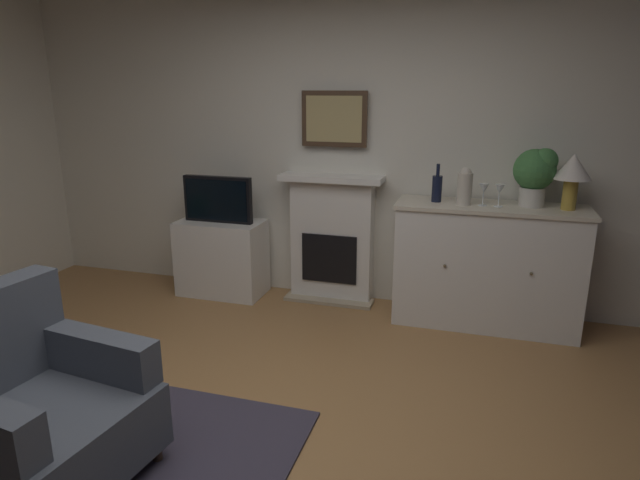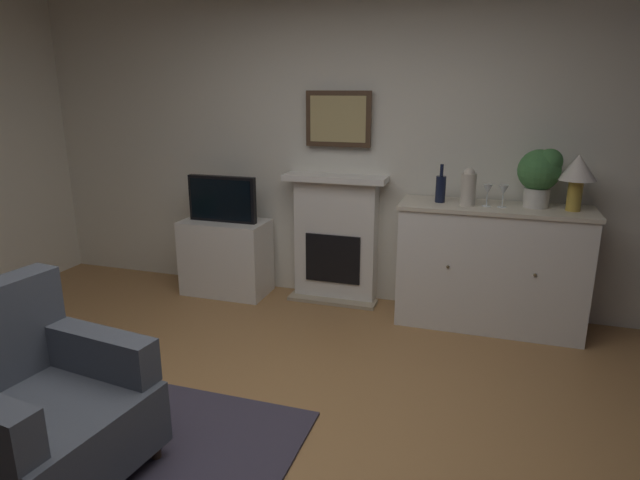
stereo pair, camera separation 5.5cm
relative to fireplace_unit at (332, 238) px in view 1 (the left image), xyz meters
The scene contains 15 objects.
ground_plane 2.29m from the fireplace_unit, 83.84° to the right, with size 6.27×4.70×0.10m, color #9E7042.
wall_rear 0.95m from the fireplace_unit, 28.37° to the left, with size 6.27×0.06×2.93m, color silver.
area_rug 2.66m from the fireplace_unit, 102.13° to the right, with size 1.92×1.63×0.02m, color #383342.
fireplace_unit is the anchor object (origin of this frame).
framed_picture 1.00m from the fireplace_unit, 90.00° to the left, with size 0.55×0.04×0.45m.
sideboard_cabinet 1.30m from the fireplace_unit, ahead, with size 1.40×0.49×0.96m.
table_lamp 1.94m from the fireplace_unit, ahead, with size 0.26×0.26×0.40m.
wine_bottle 1.03m from the fireplace_unit, 10.49° to the right, with size 0.08×0.08×0.29m.
wine_glass_left 1.34m from the fireplace_unit, ahead, with size 0.07×0.07×0.16m.
wine_glass_center 1.44m from the fireplace_unit, ahead, with size 0.07×0.07×0.16m.
vase_decorative 1.23m from the fireplace_unit, 11.89° to the right, with size 0.11×0.11×0.28m.
tv_cabinet 1.01m from the fireplace_unit, behind, with size 0.75×0.42×0.67m.
tv_set 1.04m from the fireplace_unit, 169.23° to the right, with size 0.62×0.07×0.40m.
potted_plant_small 1.71m from the fireplace_unit, ahead, with size 0.30×0.30×0.43m.
armchair 2.71m from the fireplace_unit, 104.75° to the right, with size 0.90×0.86×0.92m.
Camera 1 is at (0.95, -2.11, 1.80)m, focal length 30.23 mm.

